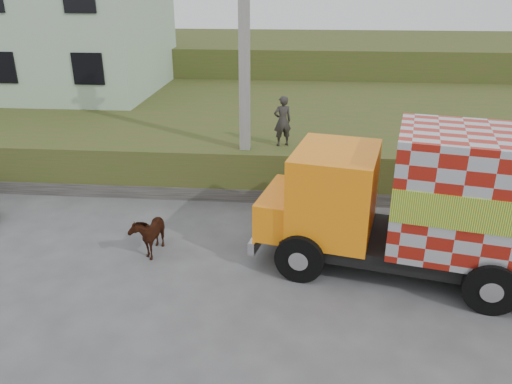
# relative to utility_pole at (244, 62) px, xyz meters

# --- Properties ---
(ground) EXTENTS (120.00, 120.00, 0.00)m
(ground) POSITION_rel_utility_pole_xyz_m (1.00, -4.60, -4.08)
(ground) COLOR #474749
(ground) RESTS_ON ground
(embankment) EXTENTS (40.00, 12.00, 1.50)m
(embankment) POSITION_rel_utility_pole_xyz_m (1.00, 5.40, -3.33)
(embankment) COLOR #354F1A
(embankment) RESTS_ON ground
(embankment_far) EXTENTS (40.00, 12.00, 3.00)m
(embankment_far) POSITION_rel_utility_pole_xyz_m (1.00, 17.40, -2.58)
(embankment_far) COLOR #354F1A
(embankment_far) RESTS_ON ground
(retaining_strip) EXTENTS (16.00, 0.50, 0.40)m
(retaining_strip) POSITION_rel_utility_pole_xyz_m (-1.00, -0.40, -3.88)
(retaining_strip) COLOR #595651
(retaining_strip) RESTS_ON ground
(building) EXTENTS (10.00, 8.00, 6.00)m
(building) POSITION_rel_utility_pole_xyz_m (-10.00, 8.40, 0.42)
(building) COLOR #A2BEA5
(building) RESTS_ON embankment
(utility_pole) EXTENTS (1.20, 0.30, 8.00)m
(utility_pole) POSITION_rel_utility_pole_xyz_m (0.00, 0.00, 0.00)
(utility_pole) COLOR gray
(utility_pole) RESTS_ON ground
(cargo_truck) EXTENTS (7.92, 4.01, 3.38)m
(cargo_truck) POSITION_rel_utility_pole_xyz_m (4.96, -4.27, -2.33)
(cargo_truck) COLOR black
(cargo_truck) RESTS_ON ground
(cow) EXTENTS (0.66, 1.29, 1.06)m
(cow) POSITION_rel_utility_pole_xyz_m (-1.95, -3.79, -3.55)
(cow) COLOR #341B0D
(cow) RESTS_ON ground
(pedestrian) EXTENTS (0.66, 0.55, 1.54)m
(pedestrian) POSITION_rel_utility_pole_xyz_m (1.10, 0.44, -1.81)
(pedestrian) COLOR #292725
(pedestrian) RESTS_ON embankment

